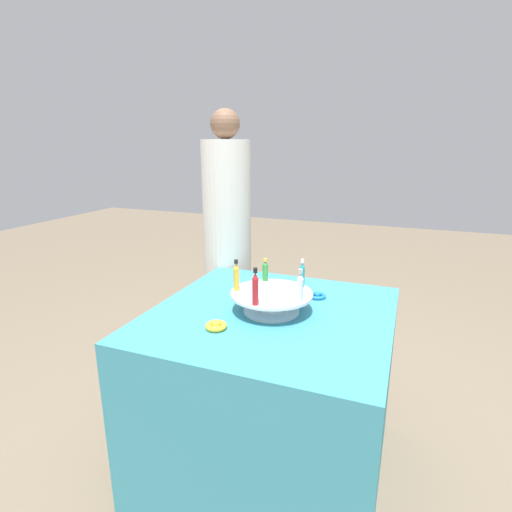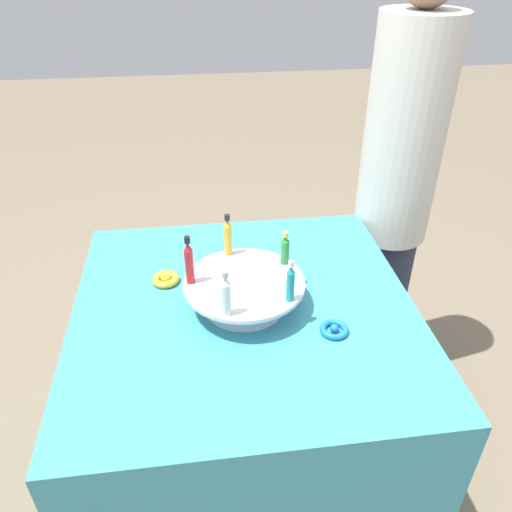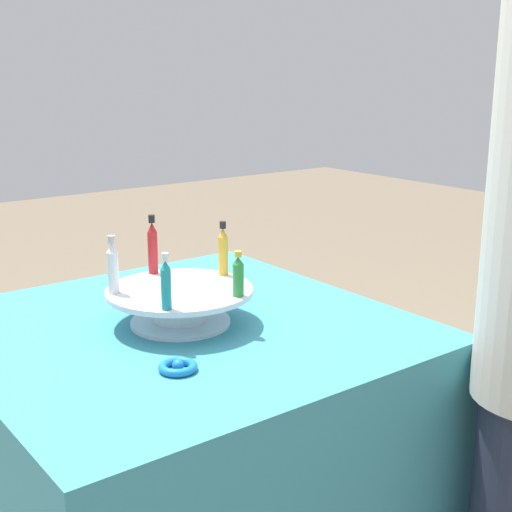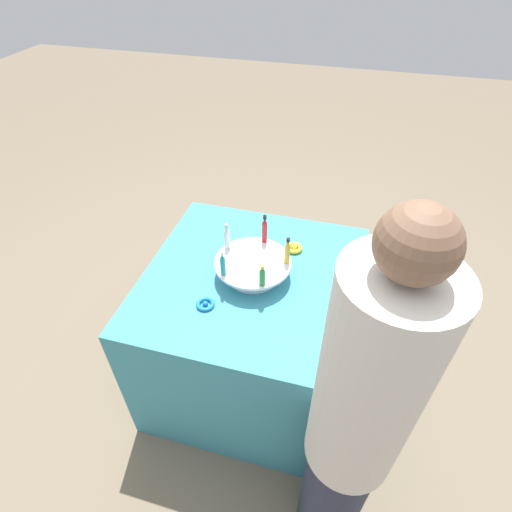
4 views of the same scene
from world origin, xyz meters
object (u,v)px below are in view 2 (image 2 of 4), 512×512
(bottle_gold, at_px, (228,236))
(bottle_red, at_px, (189,262))
(display_stand, at_px, (244,290))
(ribbon_bow_blue, at_px, (334,329))
(bottle_clear, at_px, (226,295))
(bottle_teal, at_px, (290,282))
(ribbon_bow_gold, at_px, (166,279))
(bottle_green, at_px, (285,249))
(person_figure, at_px, (393,200))

(bottle_gold, height_order, bottle_red, bottle_red)
(display_stand, bearing_deg, ribbon_bow_blue, -122.43)
(bottle_clear, height_order, bottle_teal, bottle_clear)
(bottle_teal, height_order, bottle_red, bottle_red)
(ribbon_bow_blue, distance_m, ribbon_bow_gold, 0.53)
(display_stand, bearing_deg, ribbon_bow_gold, 57.57)
(ribbon_bow_blue, bearing_deg, bottle_green, 24.31)
(bottle_teal, distance_m, bottle_gold, 0.28)
(display_stand, xyz_separation_m, bottle_gold, (0.14, 0.03, 0.09))
(bottle_teal, distance_m, person_figure, 0.77)
(ribbon_bow_gold, bearing_deg, person_figure, -67.69)
(bottle_gold, xyz_separation_m, person_figure, (0.34, -0.64, -0.10))
(bottle_gold, relative_size, bottle_red, 0.91)
(ribbon_bow_blue, height_order, person_figure, person_figure)
(ribbon_bow_gold, bearing_deg, bottle_clear, -149.13)
(display_stand, xyz_separation_m, bottle_green, (0.07, -0.13, 0.08))
(bottle_teal, xyz_separation_m, bottle_gold, (0.24, 0.14, 0.00))
(bottle_gold, bearing_deg, bottle_clear, 174.30)
(bottle_teal, distance_m, bottle_green, 0.17)
(display_stand, xyz_separation_m, ribbon_bow_gold, (0.14, 0.22, -0.04))
(bottle_clear, relative_size, bottle_teal, 1.08)
(ribbon_bow_blue, height_order, ribbon_bow_gold, ribbon_bow_gold)
(bottle_clear, relative_size, ribbon_bow_blue, 1.71)
(bottle_red, height_order, ribbon_bow_blue, bottle_red)
(ribbon_bow_blue, relative_size, person_figure, 0.05)
(bottle_gold, relative_size, ribbon_bow_gold, 1.61)
(display_stand, relative_size, person_figure, 0.21)
(bottle_clear, xyz_separation_m, ribbon_bow_gold, (0.27, 0.16, -0.13))
(bottle_teal, bearing_deg, bottle_gold, 30.30)
(ribbon_bow_gold, xyz_separation_m, person_figure, (0.34, -0.84, 0.04))
(bottle_green, bearing_deg, ribbon_bow_gold, 78.94)
(bottle_gold, xyz_separation_m, ribbon_bow_gold, (-0.00, 0.19, -0.13))
(bottle_green, distance_m, bottle_gold, 0.17)
(ribbon_bow_gold, bearing_deg, ribbon_bow_blue, -122.43)
(bottle_clear, distance_m, bottle_green, 0.28)
(bottle_red, bearing_deg, ribbon_bow_gold, 31.51)
(bottle_red, distance_m, person_figure, 0.90)
(bottle_red, bearing_deg, bottle_gold, -41.70)
(bottle_gold, height_order, ribbon_bow_blue, bottle_gold)
(bottle_green, xyz_separation_m, person_figure, (0.41, -0.49, -0.08))
(bottle_teal, relative_size, bottle_gold, 0.92)
(bottle_gold, distance_m, person_figure, 0.74)
(bottle_green, relative_size, bottle_gold, 0.77)
(bottle_green, xyz_separation_m, ribbon_bow_gold, (0.07, 0.35, -0.12))
(bottle_green, distance_m, person_figure, 0.64)
(bottle_red, distance_m, ribbon_bow_blue, 0.42)
(bottle_teal, relative_size, bottle_green, 1.19)
(bottle_gold, xyz_separation_m, ribbon_bow_blue, (-0.28, -0.25, -0.14))
(bottle_teal, bearing_deg, display_stand, 48.30)
(display_stand, bearing_deg, person_figure, -51.67)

